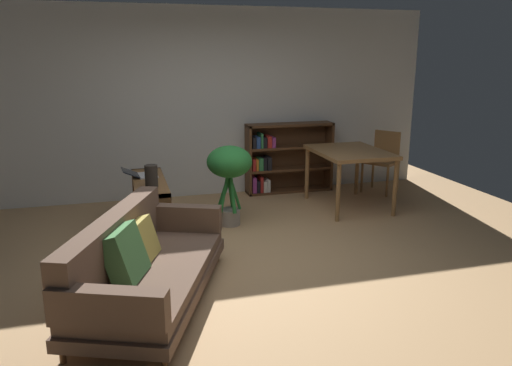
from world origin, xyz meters
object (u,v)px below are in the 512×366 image
at_px(desk_speaker, 151,176).
at_px(dining_chair_near, 383,157).
at_px(media_console, 151,206).
at_px(open_laptop, 141,174).
at_px(fabric_couch, 142,264).
at_px(dining_table, 350,156).
at_px(bookshelf, 283,158).
at_px(potted_floor_plant, 229,168).

distance_m(desk_speaker, dining_chair_near, 3.71).
relative_size(media_console, open_laptop, 3.07).
relative_size(fabric_couch, desk_speaker, 8.70).
distance_m(media_console, open_laptop, 0.42).
bearing_deg(dining_chair_near, desk_speaker, -161.66).
bearing_deg(dining_table, dining_chair_near, 34.84).
distance_m(desk_speaker, bookshelf, 2.60).
relative_size(potted_floor_plant, dining_table, 0.85).
bearing_deg(bookshelf, open_laptop, -153.81).
bearing_deg(potted_floor_plant, media_console, 177.90).
xyz_separation_m(potted_floor_plant, dining_chair_near, (2.58, 0.89, -0.19)).
distance_m(media_console, bookshelf, 2.44).
relative_size(dining_table, bookshelf, 0.88).
distance_m(fabric_couch, bookshelf, 3.78).
relative_size(media_console, dining_table, 1.12).
bearing_deg(dining_chair_near, potted_floor_plant, -160.91).
bearing_deg(desk_speaker, media_console, 91.61).
height_order(media_console, dining_table, dining_table).
distance_m(fabric_couch, potted_floor_plant, 2.10).
distance_m(desk_speaker, dining_table, 2.72).
bearing_deg(potted_floor_plant, dining_table, 9.80).
relative_size(fabric_couch, media_console, 1.63).
relative_size(media_console, bookshelf, 0.99).
height_order(open_laptop, bookshelf, bookshelf).
distance_m(media_console, dining_chair_near, 3.64).
height_order(media_console, open_laptop, open_laptop).
height_order(fabric_couch, dining_table, dining_table).
bearing_deg(open_laptop, bookshelf, 26.19).
bearing_deg(media_console, dining_chair_near, 13.67).
relative_size(open_laptop, bookshelf, 0.32).
bearing_deg(potted_floor_plant, dining_chair_near, 19.09).
bearing_deg(open_laptop, dining_table, 0.90).
bearing_deg(media_console, fabric_couch, -96.20).
bearing_deg(dining_chair_near, bookshelf, 164.13).
xyz_separation_m(open_laptop, bookshelf, (2.14, 1.05, -0.13)).
bearing_deg(desk_speaker, potted_floor_plant, 16.24).
distance_m(open_laptop, dining_chair_near, 3.66).
bearing_deg(media_console, dining_table, 5.62).
bearing_deg(dining_chair_near, media_console, -166.33).
distance_m(media_console, desk_speaker, 0.54).
height_order(media_console, dining_chair_near, dining_chair_near).
height_order(media_console, bookshelf, bookshelf).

